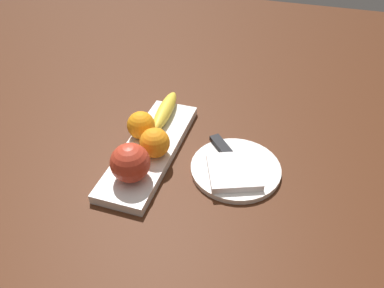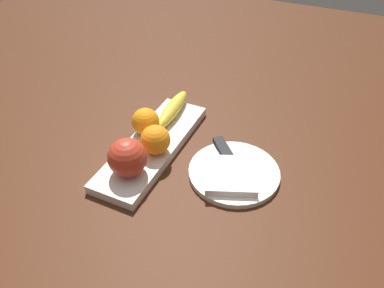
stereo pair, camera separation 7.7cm
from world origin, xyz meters
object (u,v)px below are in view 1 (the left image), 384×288
object	(u,v)px
apple	(130,163)
knife	(226,152)
fruit_tray	(151,149)
folded_napkin	(234,171)
orange_near_banana	(141,125)
banana	(165,111)
orange_near_apple	(154,143)
dinner_plate	(236,169)

from	to	relation	value
apple	knife	world-z (taller)	apple
fruit_tray	folded_napkin	distance (m)	0.21
fruit_tray	orange_near_banana	size ratio (longest dim) A/B	5.58
banana	folded_napkin	distance (m)	0.26
banana	orange_near_apple	bearing A→B (deg)	7.37
folded_napkin	knife	bearing A→B (deg)	-152.83
orange_near_banana	knife	size ratio (longest dim) A/B	0.45
dinner_plate	folded_napkin	xyz separation A→B (m)	(0.03, 0.00, 0.01)
banana	orange_near_banana	bearing A→B (deg)	-18.50
fruit_tray	banana	size ratio (longest dim) A/B	2.14
fruit_tray	orange_near_banana	distance (m)	0.06
banana	knife	size ratio (longest dim) A/B	1.16
knife	fruit_tray	bearing A→B (deg)	-120.34
fruit_tray	apple	bearing A→B (deg)	2.18
fruit_tray	apple	world-z (taller)	apple
orange_near_banana	dinner_plate	xyz separation A→B (m)	(0.03, 0.24, -0.05)
dinner_plate	folded_napkin	size ratio (longest dim) A/B	1.81
orange_near_apple	knife	distance (m)	0.17
orange_near_apple	dinner_plate	distance (m)	0.19
orange_near_banana	dinner_plate	bearing A→B (deg)	83.60
orange_near_apple	orange_near_banana	bearing A→B (deg)	-134.19
fruit_tray	knife	world-z (taller)	knife
banana	knife	xyz separation A→B (m)	(0.08, 0.18, -0.02)
apple	knife	size ratio (longest dim) A/B	0.56
orange_near_apple	knife	world-z (taller)	orange_near_apple
banana	orange_near_apple	world-z (taller)	orange_near_apple
orange_near_banana	folded_napkin	distance (m)	0.24
fruit_tray	dinner_plate	xyz separation A→B (m)	(-0.00, 0.20, -0.00)
fruit_tray	folded_napkin	world-z (taller)	folded_napkin
orange_near_apple	dinner_plate	size ratio (longest dim) A/B	0.34
banana	orange_near_apple	xyz separation A→B (m)	(0.15, 0.03, 0.02)
apple	folded_napkin	bearing A→B (deg)	112.58
orange_near_apple	orange_near_banana	distance (m)	0.08
apple	orange_near_banana	distance (m)	0.14
orange_near_banana	dinner_plate	size ratio (longest dim) A/B	0.33
dinner_plate	banana	bearing A→B (deg)	-119.60
fruit_tray	banana	bearing A→B (deg)	-176.14
knife	orange_near_banana	bearing A→B (deg)	-129.48
apple	dinner_plate	distance (m)	0.23
apple	dinner_plate	size ratio (longest dim) A/B	0.41
fruit_tray	banana	distance (m)	0.12
apple	dinner_plate	xyz separation A→B (m)	(-0.11, 0.20, -0.06)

